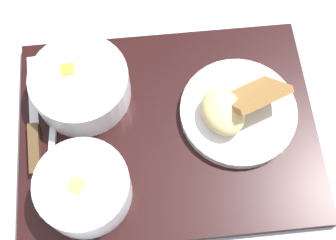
% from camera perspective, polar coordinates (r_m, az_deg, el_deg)
% --- Properties ---
extents(ground_plane, '(4.00, 4.00, 0.00)m').
position_cam_1_polar(ground_plane, '(0.70, 0.00, -1.50)').
color(ground_plane, silver).
extents(serving_tray, '(0.48, 0.39, 0.02)m').
position_cam_1_polar(serving_tray, '(0.70, 0.00, -1.24)').
color(serving_tray, black).
rests_on(serving_tray, ground_plane).
extents(bowl_salad, '(0.14, 0.14, 0.06)m').
position_cam_1_polar(bowl_salad, '(0.69, -10.63, 4.29)').
color(bowl_salad, white).
rests_on(bowl_salad, serving_tray).
extents(bowl_soup, '(0.13, 0.13, 0.06)m').
position_cam_1_polar(bowl_soup, '(0.64, -10.28, -8.12)').
color(bowl_soup, white).
rests_on(bowl_soup, serving_tray).
extents(plate_main, '(0.17, 0.17, 0.07)m').
position_cam_1_polar(plate_main, '(0.69, 8.28, 1.21)').
color(plate_main, white).
rests_on(plate_main, serving_tray).
extents(knife, '(0.05, 0.19, 0.02)m').
position_cam_1_polar(knife, '(0.70, -15.99, -1.92)').
color(knife, silver).
rests_on(knife, serving_tray).
extents(spoon, '(0.03, 0.14, 0.01)m').
position_cam_1_polar(spoon, '(0.71, -13.71, 0.31)').
color(spoon, silver).
rests_on(spoon, serving_tray).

